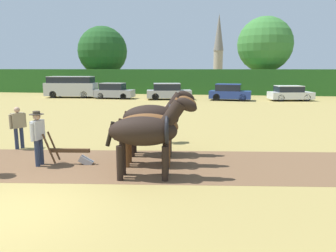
% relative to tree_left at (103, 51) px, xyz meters
% --- Properties ---
extents(ground_plane, '(240.00, 240.00, 0.00)m').
position_rel_tree_left_xyz_m(ground_plane, '(11.09, -36.76, -5.27)').
color(ground_plane, '#998447').
extents(plowed_furrow_strip, '(20.77, 6.03, 0.01)m').
position_rel_tree_left_xyz_m(plowed_furrow_strip, '(10.25, -33.24, -5.27)').
color(plowed_furrow_strip, brown).
rests_on(plowed_furrow_strip, ground).
extents(hedgerow, '(78.55, 1.84, 2.92)m').
position_rel_tree_left_xyz_m(hedgerow, '(11.09, -3.65, -3.81)').
color(hedgerow, '#286023').
rests_on(hedgerow, ground).
extents(tree_left, '(6.51, 6.51, 8.54)m').
position_rel_tree_left_xyz_m(tree_left, '(0.00, 0.00, 0.00)').
color(tree_left, '#4C3823').
rests_on(tree_left, ground).
extents(tree_center_left, '(6.62, 6.62, 9.18)m').
position_rel_tree_left_xyz_m(tree_center_left, '(20.82, -0.78, 0.58)').
color(tree_center_left, '#423323').
rests_on(tree_center_left, ground).
extents(church_spire, '(2.48, 2.48, 16.12)m').
position_rel_tree_left_xyz_m(church_spire, '(15.04, 40.91, 3.16)').
color(church_spire, gray).
rests_on(church_spire, ground).
extents(draft_horse_lead_left, '(2.60, 1.08, 2.34)m').
position_rel_tree_left_xyz_m(draft_horse_lead_left, '(13.56, -34.09, -3.95)').
color(draft_horse_lead_left, black).
rests_on(draft_horse_lead_left, ground).
extents(draft_horse_lead_right, '(2.66, 1.11, 2.29)m').
position_rel_tree_left_xyz_m(draft_horse_lead_right, '(13.42, -32.86, -4.03)').
color(draft_horse_lead_right, brown).
rests_on(draft_horse_lead_right, ground).
extents(draft_horse_trail_left, '(2.66, 1.22, 2.36)m').
position_rel_tree_left_xyz_m(draft_horse_trail_left, '(13.26, -31.63, -3.95)').
color(draft_horse_trail_left, black).
rests_on(draft_horse_trail_left, ground).
extents(plow, '(1.57, 0.51, 1.13)m').
position_rel_tree_left_xyz_m(plow, '(10.94, -33.16, -4.96)').
color(plow, '#4C331E').
rests_on(plow, ground).
extents(farmer_at_plow, '(0.44, 0.67, 1.74)m').
position_rel_tree_left_xyz_m(farmer_at_plow, '(9.93, -33.46, -4.25)').
color(farmer_at_plow, '#28334C').
rests_on(farmer_at_plow, ground).
extents(farmer_beside_team, '(0.38, 0.59, 1.58)m').
position_rel_tree_left_xyz_m(farmer_beside_team, '(13.42, -29.67, -4.37)').
color(farmer_beside_team, '#38332D').
rests_on(farmer_beside_team, ground).
extents(farmer_onlooker_right, '(0.41, 0.58, 1.61)m').
position_rel_tree_left_xyz_m(farmer_onlooker_right, '(7.99, -31.53, -4.35)').
color(farmer_onlooker_right, '#28334C').
rests_on(farmer_onlooker_right, ground).
extents(parked_van, '(5.35, 2.42, 2.21)m').
position_rel_tree_left_xyz_m(parked_van, '(0.16, -10.26, -4.14)').
color(parked_van, '#BCBCC1').
rests_on(parked_van, ground).
extents(parked_car_left, '(3.89, 1.90, 1.58)m').
position_rel_tree_left_xyz_m(parked_car_left, '(4.97, -10.73, -4.53)').
color(parked_car_left, '#9E9EA8').
rests_on(parked_car_left, ground).
extents(parked_car_center_left, '(4.61, 2.65, 1.59)m').
position_rel_tree_left_xyz_m(parked_car_center_left, '(10.55, -10.82, -4.51)').
color(parked_car_center_left, '#A8A8B2').
rests_on(parked_car_center_left, ground).
extents(parked_car_center, '(4.05, 2.18, 1.57)m').
position_rel_tree_left_xyz_m(parked_car_center, '(16.48, -10.83, -4.52)').
color(parked_car_center, navy).
rests_on(parked_car_center, ground).
extents(parked_car_center_right, '(4.22, 2.54, 1.42)m').
position_rel_tree_left_xyz_m(parked_car_center_right, '(22.13, -10.27, -4.58)').
color(parked_car_center_right, silver).
rests_on(parked_car_center_right, ground).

